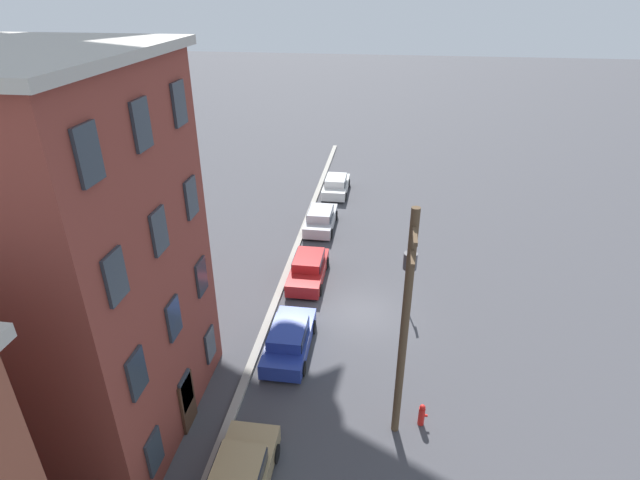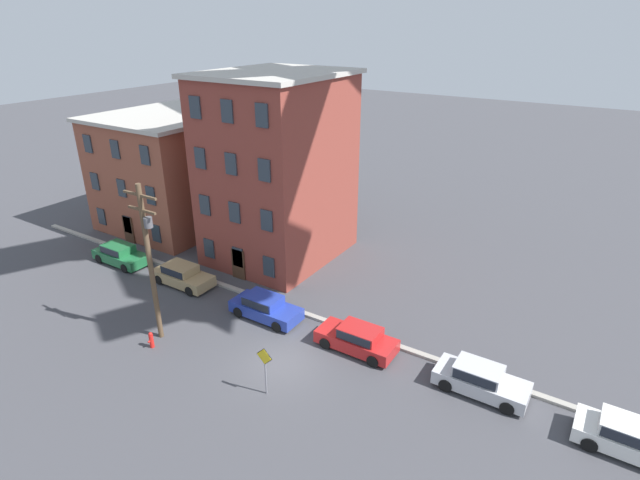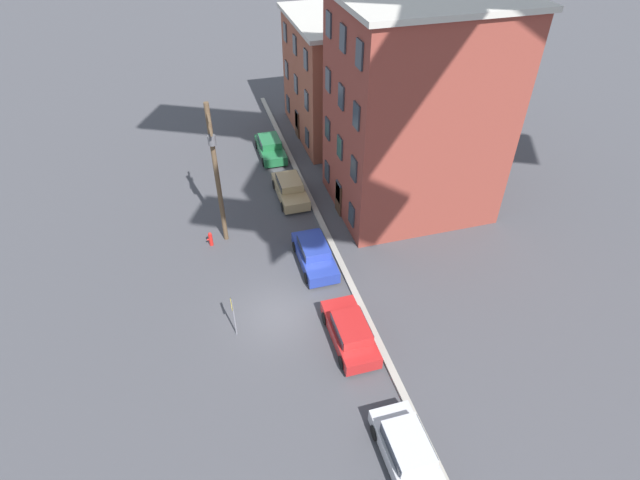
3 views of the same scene
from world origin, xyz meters
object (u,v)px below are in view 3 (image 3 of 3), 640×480
Objects in this scene: car_blue at (314,253)px; utility_pole at (216,169)px; car_silver at (408,453)px; caution_sign at (233,310)px; fire_hydrant at (211,239)px; car_tan at (290,188)px; car_green at (270,147)px; car_red at (350,331)px.

car_blue is 0.48× the size of utility_pole.
utility_pole reaches higher than car_silver.
caution_sign is (-8.60, -5.66, 1.01)m from car_silver.
fire_hydrant is (-7.61, -0.43, -1.28)m from caution_sign.
car_tan is at bearing 154.28° from caution_sign.
car_green and car_silver have the same top height.
fire_hydrant is at bearing -159.39° from car_silver.
car_red is 5.89m from caution_sign.
car_red is at bearing 69.54° from caution_sign.
car_tan and car_silver have the same top height.
fire_hydrant is at bearing -29.81° from car_green.
utility_pole reaches higher than car_tan.
utility_pole reaches higher than car_blue.
caution_sign is at bearing -16.87° from car_green.
car_silver is at bearing 0.37° from car_tan.
car_red is 0.48× the size of utility_pole.
car_green is 18.59m from caution_sign.
utility_pole is (-16.55, -5.12, 4.35)m from car_silver.
car_tan is 1.66× the size of caution_sign.
car_green is at bearing 150.19° from fire_hydrant.
car_blue reaches higher than fire_hydrant.
caution_sign reaches higher than car_silver.
fire_hydrant is (-16.21, -6.10, -0.27)m from car_silver.
caution_sign reaches higher than car_tan.
caution_sign is at bearing -51.48° from car_blue.
utility_pole reaches higher than car_green.
car_blue is 6.26m from car_red.
caution_sign is 0.29× the size of utility_pole.
car_blue is at bearing 128.52° from caution_sign.
car_green and car_tan have the same top height.
car_tan is 7.27m from car_blue.
car_tan is 13.52m from car_red.
car_silver is (12.83, 0.35, 0.00)m from car_blue.
car_green reaches higher than fire_hydrant.
car_green is at bearing -178.66° from car_tan.
caution_sign is 2.76× the size of fire_hydrant.
car_tan is at bearing 179.61° from car_red.
utility_pole is 9.46× the size of fire_hydrant.
car_silver is at bearing 1.59° from car_blue.
car_tan reaches higher than fire_hydrant.
caution_sign is (-2.03, -5.44, 1.01)m from car_red.
car_tan and car_red have the same top height.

